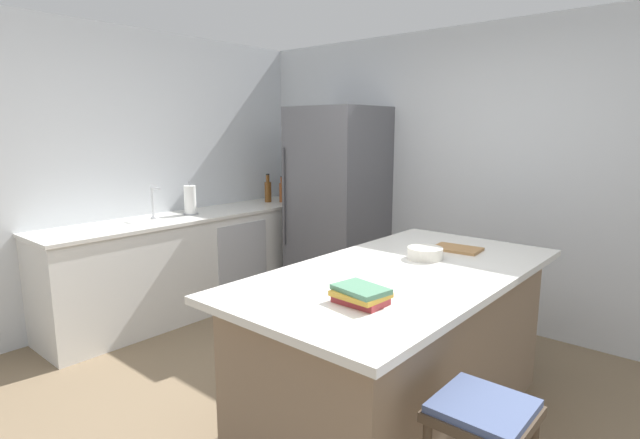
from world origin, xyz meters
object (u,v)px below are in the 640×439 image
paper_towel_roll (190,200)px  whiskey_bottle (268,191)px  refrigerator (338,206)px  bar_stool (481,433)px  sink_faucet (154,202)px  syrup_bottle (284,189)px  olive_oil_bottle (284,190)px  mixing_bowl (425,253)px  cutting_board (457,249)px  kitchen_island (400,346)px  vinegar_bottle (281,192)px  cookbook_stack (361,295)px

paper_towel_roll → whiskey_bottle: (-0.03, 1.02, -0.01)m
refrigerator → paper_towel_roll: 1.43m
bar_stool → paper_towel_roll: 3.43m
sink_faucet → refrigerator: bearing=58.7°
syrup_bottle → olive_oil_bottle: (0.09, -0.10, -0.00)m
refrigerator → sink_faucet: (-0.90, -1.49, 0.12)m
mixing_bowl → cutting_board: bearing=81.0°
kitchen_island → refrigerator: 2.24m
syrup_bottle → bar_stool: bearing=-34.3°
olive_oil_bottle → syrup_bottle: bearing=130.9°
kitchen_island → olive_oil_bottle: olive_oil_bottle is taller
bar_stool → olive_oil_bottle: size_ratio=2.46×
vinegar_bottle → cookbook_stack: size_ratio=1.09×
olive_oil_bottle → vinegar_bottle: 0.11m
refrigerator → vinegar_bottle: 0.79m
vinegar_bottle → mixing_bowl: 2.66m
syrup_bottle → cookbook_stack: bearing=-39.5°
kitchen_island → olive_oil_bottle: (-2.48, 1.53, 0.57)m
sink_faucet → mixing_bowl: sink_faucet is taller
bar_stool → cookbook_stack: 0.74m
bar_stool → cutting_board: (-0.72, 1.26, 0.38)m
refrigerator → cutting_board: size_ratio=6.17×
bar_stool → kitchen_island: bearing=139.8°
bar_stool → whiskey_bottle: (-3.28, 1.98, 0.49)m
sink_faucet → whiskey_bottle: size_ratio=0.97×
bar_stool → vinegar_bottle: (-3.17, 2.07, 0.48)m
refrigerator → syrup_bottle: bearing=168.8°
bar_stool → whiskey_bottle: bearing=149.0°
paper_towel_roll → cookbook_stack: (2.65, -0.92, -0.08)m
kitchen_island → vinegar_bottle: bearing=149.3°
bar_stool → syrup_bottle: syrup_bottle is taller
syrup_bottle → whiskey_bottle: (0.03, -0.29, 0.01)m
cutting_board → refrigerator: bearing=153.8°
syrup_bottle → kitchen_island: bearing=-32.5°
bar_stool → syrup_bottle: 4.05m
sink_faucet → bar_stool: bearing=-10.3°
kitchen_island → paper_towel_roll: 2.59m
cutting_board → vinegar_bottle: bearing=161.7°
refrigerator → sink_faucet: refrigerator is taller
syrup_bottle → mixing_bowl: size_ratio=1.34×
olive_oil_bottle → cutting_board: (2.51, -0.90, -0.10)m
syrup_bottle → paper_towel_roll: bearing=-87.2°
paper_towel_roll → vinegar_bottle: paper_towel_roll is taller
olive_oil_bottle → mixing_bowl: olive_oil_bottle is taller
refrigerator → olive_oil_bottle: size_ratio=6.81×
mixing_bowl → cutting_board: size_ratio=0.69×
bar_stool → cutting_board: bearing=119.7°
refrigerator → vinegar_bottle: refrigerator is taller
cutting_board → bar_stool: bearing=-60.3°
sink_faucet → olive_oil_bottle: 1.57m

